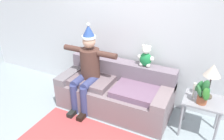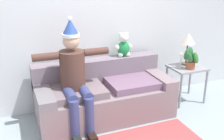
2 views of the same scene
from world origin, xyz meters
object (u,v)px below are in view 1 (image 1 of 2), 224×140
teddy_bear (146,57)px  candle_tall (194,89)px  person_seated (87,67)px  table_lamp (213,72)px  side_table (202,105)px  couch (115,91)px  potted_plant (203,93)px

teddy_bear → candle_tall: bearing=-20.3°
person_seated → table_lamp: person_seated is taller
table_lamp → candle_tall: table_lamp is taller
table_lamp → side_table: bearing=-110.4°
couch → potted_plant: bearing=-5.4°
couch → potted_plant: size_ratio=5.54×
person_seated → potted_plant: 1.88m
teddy_bear → side_table: size_ratio=0.63×
potted_plant → teddy_bear: bearing=157.9°
side_table → potted_plant: 0.29m
couch → teddy_bear: size_ratio=5.18×
potted_plant → candle_tall: potted_plant is taller
couch → teddy_bear: (0.43, 0.27, 0.66)m
person_seated → teddy_bear: (0.90, 0.43, 0.20)m
couch → side_table: 1.45m
teddy_bear → potted_plant: size_ratio=1.07×
side_table → potted_plant: size_ratio=1.70×
person_seated → candle_tall: 1.76m
table_lamp → couch: bearing=-177.6°
teddy_bear → side_table: 1.16m
teddy_bear → potted_plant: teddy_bear is taller
person_seated → teddy_bear: bearing=25.3°
candle_tall → table_lamp: bearing=31.2°
person_seated → table_lamp: (1.94, 0.22, 0.25)m
teddy_bear → candle_tall: size_ratio=1.53×
person_seated → side_table: size_ratio=2.53×
potted_plant → side_table: bearing=74.5°
person_seated → teddy_bear: person_seated is taller
couch → candle_tall: bearing=-2.3°
side_table → candle_tall: candle_tall is taller
table_lamp → potted_plant: 0.33m
person_seated → potted_plant: (1.88, 0.03, -0.01)m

